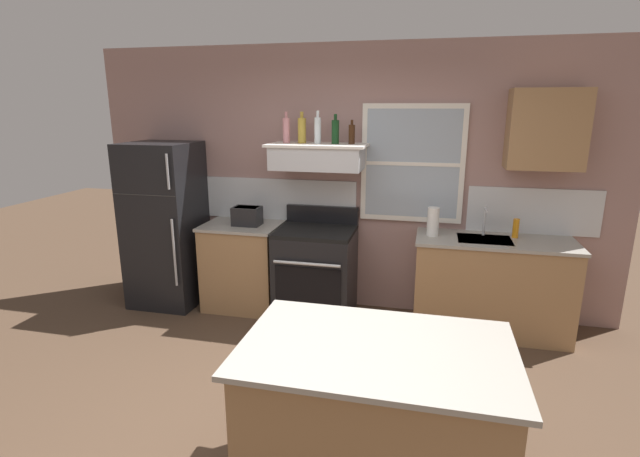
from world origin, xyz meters
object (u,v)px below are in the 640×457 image
(bottle_clear_tall, at_px, (318,130))
(kitchen_island, at_px, (374,423))
(bottle_brown_stout, at_px, (352,134))
(dish_soap_bottle, at_px, (516,228))
(stove_range, at_px, (316,272))
(bottle_champagne_gold_foil, at_px, (302,130))
(bottle_dark_green_wine, at_px, (335,131))
(paper_towel_roll, at_px, (433,222))
(bottle_rose_pink, at_px, (286,130))
(toaster, at_px, (247,216))
(refrigerator, at_px, (166,225))

(bottle_clear_tall, bearing_deg, kitchen_island, -69.40)
(bottle_brown_stout, bearing_deg, dish_soap_bottle, -0.11)
(stove_range, distance_m, bottle_champagne_gold_foil, 1.42)
(bottle_brown_stout, bearing_deg, bottle_clear_tall, -171.64)
(bottle_dark_green_wine, relative_size, paper_towel_roll, 1.04)
(bottle_clear_tall, relative_size, paper_towel_roll, 1.15)
(bottle_clear_tall, height_order, dish_soap_bottle, bottle_clear_tall)
(dish_soap_bottle, bearing_deg, stove_range, -175.82)
(stove_range, relative_size, kitchen_island, 0.78)
(bottle_rose_pink, height_order, paper_towel_roll, bottle_rose_pink)
(toaster, xyz_separation_m, bottle_champagne_gold_foil, (0.56, 0.13, 0.86))
(refrigerator, distance_m, kitchen_island, 3.36)
(toaster, xyz_separation_m, bottle_rose_pink, (0.40, 0.11, 0.86))
(bottle_rose_pink, distance_m, bottle_champagne_gold_foil, 0.15)
(kitchen_island, bearing_deg, bottle_dark_green_wine, 106.67)
(stove_range, xyz_separation_m, bottle_rose_pink, (-0.32, 0.12, 1.41))
(refrigerator, height_order, stove_range, refrigerator)
(toaster, height_order, paper_towel_roll, paper_towel_roll)
(bottle_clear_tall, distance_m, paper_towel_roll, 1.40)
(bottle_brown_stout, relative_size, paper_towel_roll, 0.84)
(bottle_rose_pink, relative_size, dish_soap_bottle, 1.68)
(bottle_brown_stout, xyz_separation_m, kitchen_island, (0.54, -2.35, -1.38))
(stove_range, bearing_deg, kitchen_island, -68.66)
(toaster, height_order, bottle_rose_pink, bottle_rose_pink)
(refrigerator, distance_m, paper_towel_roll, 2.78)
(bottle_clear_tall, distance_m, bottle_dark_green_wine, 0.17)
(toaster, distance_m, bottle_champagne_gold_foil, 1.04)
(bottle_dark_green_wine, xyz_separation_m, kitchen_island, (0.70, -2.33, -1.41))
(refrigerator, height_order, bottle_clear_tall, bottle_clear_tall)
(bottle_brown_stout, bearing_deg, bottle_rose_pink, -178.09)
(refrigerator, distance_m, bottle_dark_green_wine, 2.08)
(toaster, relative_size, dish_soap_bottle, 1.65)
(toaster, xyz_separation_m, bottle_dark_green_wine, (0.90, 0.10, 0.85))
(kitchen_island, bearing_deg, refrigerator, 138.96)
(refrigerator, distance_m, bottle_rose_pink, 1.67)
(bottle_dark_green_wine, height_order, paper_towel_roll, bottle_dark_green_wine)
(bottle_rose_pink, bearing_deg, dish_soap_bottle, 0.48)
(bottle_brown_stout, xyz_separation_m, dish_soap_bottle, (1.56, -0.00, -0.84))
(paper_towel_roll, relative_size, dish_soap_bottle, 1.50)
(bottle_champagne_gold_foil, distance_m, bottle_clear_tall, 0.18)
(stove_range, bearing_deg, paper_towel_roll, 1.90)
(bottle_champagne_gold_foil, relative_size, kitchen_island, 0.21)
(bottle_brown_stout, bearing_deg, paper_towel_roll, -7.29)
(bottle_brown_stout, height_order, dish_soap_bottle, bottle_brown_stout)
(refrigerator, height_order, kitchen_island, refrigerator)
(bottle_dark_green_wine, height_order, bottle_brown_stout, bottle_dark_green_wine)
(refrigerator, relative_size, toaster, 5.85)
(bottle_champagne_gold_foil, distance_m, bottle_brown_stout, 0.50)
(paper_towel_roll, bearing_deg, toaster, -179.23)
(bottle_rose_pink, xyz_separation_m, bottle_champagne_gold_foil, (0.15, 0.02, -0.00))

